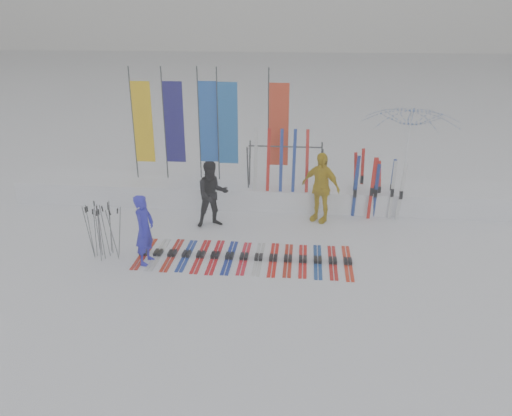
# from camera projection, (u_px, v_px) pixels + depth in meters

# --- Properties ---
(ground) EXTENTS (120.00, 120.00, 0.00)m
(ground) POSITION_uv_depth(u_px,v_px,m) (239.00, 281.00, 10.34)
(ground) COLOR white
(ground) RESTS_ON ground
(snow_bank) EXTENTS (14.00, 1.60, 0.60)m
(snow_bank) POSITION_uv_depth(u_px,v_px,m) (259.00, 192.00, 14.48)
(snow_bank) COLOR white
(snow_bank) RESTS_ON ground
(person_blue) EXTENTS (0.47, 0.63, 1.59)m
(person_blue) POSITION_uv_depth(u_px,v_px,m) (145.00, 230.00, 10.81)
(person_blue) COLOR #2120BE
(person_blue) RESTS_ON ground
(person_black) EXTENTS (1.03, 0.93, 1.73)m
(person_black) POSITION_uv_depth(u_px,v_px,m) (212.00, 194.00, 12.67)
(person_black) COLOR black
(person_black) RESTS_ON ground
(person_yellow) EXTENTS (1.17, 0.94, 1.86)m
(person_yellow) POSITION_uv_depth(u_px,v_px,m) (320.00, 187.00, 12.97)
(person_yellow) COLOR gold
(person_yellow) RESTS_ON ground
(tent_canopy) EXTENTS (3.39, 3.43, 2.65)m
(tent_canopy) POSITION_uv_depth(u_px,v_px,m) (407.00, 149.00, 15.00)
(tent_canopy) COLOR white
(tent_canopy) RESTS_ON ground
(ski_row) EXTENTS (4.80, 1.69, 0.07)m
(ski_row) POSITION_uv_depth(u_px,v_px,m) (244.00, 257.00, 11.26)
(ski_row) COLOR #AF190E
(ski_row) RESTS_ON ground
(pole_cluster) EXTENTS (0.75, 0.65, 1.25)m
(pole_cluster) POSITION_uv_depth(u_px,v_px,m) (102.00, 231.00, 11.19)
(pole_cluster) COLOR #595B60
(pole_cluster) RESTS_ON ground
(feather_flags) EXTENTS (4.44, 0.22, 3.20)m
(feather_flags) POSITION_uv_depth(u_px,v_px,m) (205.00, 123.00, 14.06)
(feather_flags) COLOR #383A3F
(feather_flags) RESTS_ON ground
(ski_rack) EXTENTS (2.04, 0.80, 1.23)m
(ski_rack) POSITION_uv_depth(u_px,v_px,m) (285.00, 161.00, 13.64)
(ski_rack) COLOR #383A3F
(ski_rack) RESTS_ON ground
(upright_skis) EXTENTS (1.26, 1.17, 1.69)m
(upright_skis) POSITION_uv_depth(u_px,v_px,m) (374.00, 186.00, 13.48)
(upright_skis) COLOR red
(upright_skis) RESTS_ON ground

